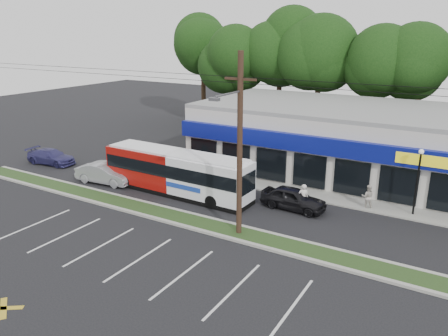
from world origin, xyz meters
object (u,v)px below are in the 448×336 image
car_silver (105,173)px  pedestrian_a (303,198)px  car_dark (293,198)px  pedestrian_b (368,197)px  utility_pole (236,140)px  lamp_post (418,175)px  car_blue (51,157)px  metrobus (177,172)px

car_silver → pedestrian_a: size_ratio=2.57×
car_dark → pedestrian_b: pedestrian_b is taller
utility_pole → lamp_post: bearing=43.9°
lamp_post → car_blue: (-28.45, -4.06, -2.03)m
lamp_post → car_blue: size_ratio=0.96×
car_dark → car_blue: (-21.67, -1.26, -0.07)m
car_dark → pedestrian_b: bearing=-55.7°
utility_pole → car_dark: 7.05m
car_blue → lamp_post: bearing=-88.6°
utility_pole → pedestrian_a: size_ratio=27.91×
lamp_post → pedestrian_b: (-2.73, -0.30, -1.87)m
metrobus → car_dark: bearing=11.7°
car_blue → utility_pole: bearing=-107.4°
metrobus → pedestrian_a: size_ratio=6.31×
car_dark → car_silver: (-14.01, -2.49, 0.04)m
car_silver → car_dark: bearing=-86.5°
metrobus → car_silver: 6.07m
metrobus → car_dark: size_ratio=2.68×
metrobus → car_blue: bearing=-179.8°
utility_pole → lamp_post: utility_pole is taller
car_silver → car_blue: 7.76m
car_dark → car_blue: car_dark is taller
lamp_post → pedestrian_a: (-6.13, -2.80, -1.77)m
lamp_post → pedestrian_a: 6.97m
car_dark → pedestrian_b: 4.77m
metrobus → lamp_post: bearing=17.4°
utility_pole → lamp_post: size_ratio=11.76×
pedestrian_a → pedestrian_b: size_ratio=1.12×
utility_pole → metrobus: size_ratio=4.42×
lamp_post → pedestrian_b: 3.32m
pedestrian_b → car_blue: bearing=-4.8°
car_dark → car_silver: car_silver is taller
car_silver → car_blue: car_silver is taller
car_blue → car_dark: bearing=-93.4°
utility_pole → car_dark: (1.39, 5.07, -4.70)m
lamp_post → car_blue: 28.81m
pedestrian_a → pedestrian_b: (3.41, 2.50, -0.10)m
lamp_post → pedestrian_b: lamp_post is taller
utility_pole → pedestrian_a: 7.09m
utility_pole → car_dark: utility_pole is taller
pedestrian_a → pedestrian_b: 4.23m
lamp_post → car_silver: size_ratio=0.92×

